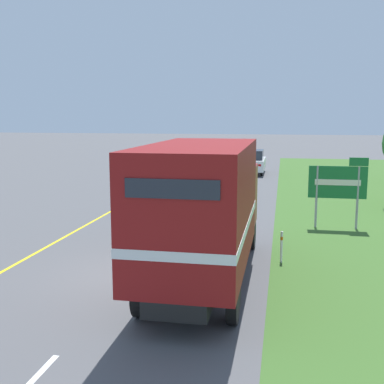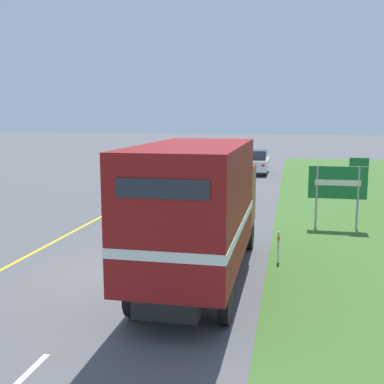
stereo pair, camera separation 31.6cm
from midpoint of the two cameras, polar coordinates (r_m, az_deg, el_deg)
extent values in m
plane|color=#515154|center=(13.60, -7.62, -9.65)|extent=(200.00, 200.00, 0.00)
cube|color=yellow|center=(24.21, -8.31, -1.35)|extent=(0.12, 54.98, 0.01)
cube|color=white|center=(14.20, -6.77, -8.80)|extent=(0.12, 2.60, 0.01)
cube|color=white|center=(20.38, -1.19, -3.23)|extent=(0.12, 2.60, 0.01)
cube|color=white|center=(26.75, 1.73, -0.27)|extent=(0.12, 2.60, 0.01)
cube|color=white|center=(33.22, 3.52, 1.55)|extent=(0.12, 2.60, 0.01)
cube|color=white|center=(39.73, 4.72, 2.77)|extent=(0.12, 2.60, 0.01)
cylinder|color=black|center=(16.23, -0.60, -4.64)|extent=(0.22, 1.00, 1.00)
cylinder|color=black|center=(15.96, 6.53, -4.93)|extent=(0.22, 1.00, 1.00)
cylinder|color=black|center=(10.77, -6.90, -11.92)|extent=(0.22, 1.00, 1.00)
cylinder|color=black|center=(10.37, 4.04, -12.72)|extent=(0.22, 1.00, 1.00)
cube|color=black|center=(12.92, 0.96, -7.42)|extent=(1.29, 7.86, 0.36)
cube|color=maroon|center=(11.54, 0.09, -1.30)|extent=(2.34, 5.76, 2.82)
cube|color=white|center=(11.64, 0.09, -3.69)|extent=(2.36, 5.78, 0.20)
cube|color=#232833|center=(8.63, -3.46, 0.36)|extent=(1.76, 0.03, 0.36)
cube|color=maroon|center=(15.44, 2.79, -0.39)|extent=(2.25, 2.10, 1.90)
cube|color=#283342|center=(16.45, 3.31, 1.03)|extent=(1.99, 0.03, 0.85)
cylinder|color=black|center=(28.76, -2.46, 1.05)|extent=(0.16, 0.66, 0.66)
cylinder|color=black|center=(28.47, 0.43, 0.97)|extent=(0.16, 0.66, 0.66)
cylinder|color=black|center=(26.26, -3.76, 0.26)|extent=(0.16, 0.66, 0.66)
cylinder|color=black|center=(25.94, -0.60, 0.17)|extent=(0.16, 0.66, 0.66)
cube|color=white|center=(27.29, -1.58, 1.50)|extent=(1.80, 4.20, 0.83)
cube|color=#282D38|center=(27.03, -1.67, 3.07)|extent=(1.55, 2.31, 0.71)
cube|color=red|center=(25.38, -3.99, 1.24)|extent=(0.20, 0.03, 0.14)
cube|color=red|center=(25.09, -1.21, 1.17)|extent=(0.20, 0.03, 0.14)
cylinder|color=black|center=(37.83, 5.95, 2.94)|extent=(0.16, 0.66, 0.66)
cylinder|color=black|center=(37.74, 8.19, 2.88)|extent=(0.16, 0.66, 0.66)
cylinder|color=black|center=(35.19, 5.58, 2.49)|extent=(0.16, 0.66, 0.66)
cylinder|color=black|center=(35.09, 7.99, 2.42)|extent=(0.16, 0.66, 0.66)
cube|color=white|center=(36.41, 6.94, 3.31)|extent=(1.80, 4.30, 0.79)
cube|color=#282D38|center=(36.18, 6.95, 4.44)|extent=(1.55, 2.36, 0.67)
cube|color=red|center=(34.31, 5.65, 3.21)|extent=(0.20, 0.03, 0.14)
cube|color=red|center=(34.22, 7.76, 3.16)|extent=(0.20, 0.03, 0.14)
cylinder|color=#9E9EA3|center=(19.28, 14.08, -0.55)|extent=(0.09, 0.09, 2.42)
cylinder|color=#9E9EA3|center=(19.43, 18.59, -0.68)|extent=(0.09, 0.09, 2.42)
cube|color=#196B33|center=(19.25, 16.42, 1.11)|extent=(2.19, 0.06, 1.25)
cube|color=#196B33|center=(19.25, 18.73, 3.41)|extent=(0.70, 0.06, 0.32)
cube|color=silver|center=(19.22, 16.43, 1.10)|extent=(1.70, 0.02, 0.22)
cylinder|color=white|center=(14.61, 9.95, -6.44)|extent=(0.07, 0.07, 0.95)
cylinder|color=orange|center=(14.54, 9.98, -5.43)|extent=(0.08, 0.08, 0.10)
camera|label=1|loc=(0.16, -90.45, -0.07)|focal=45.00mm
camera|label=2|loc=(0.16, 89.55, 0.07)|focal=45.00mm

